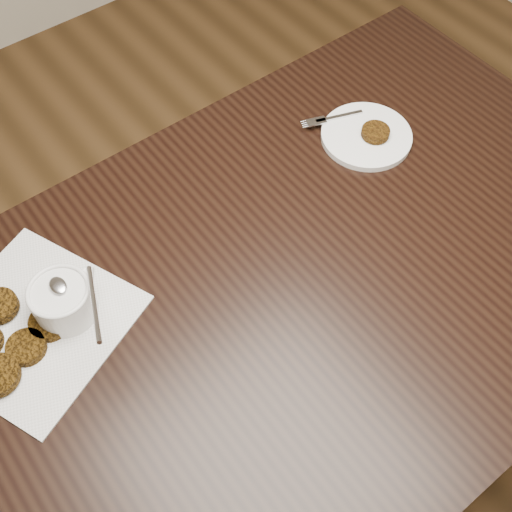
{
  "coord_description": "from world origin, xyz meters",
  "views": [
    {
      "loc": [
        -0.39,
        -0.35,
        1.69
      ],
      "look_at": [
        -0.02,
        0.13,
        0.8
      ],
      "focal_mm": 44.67,
      "sensor_mm": 36.0,
      "label": 1
    }
  ],
  "objects_px": {
    "plate_with_patty": "(367,134)",
    "table": "(290,363)",
    "napkin": "(33,324)",
    "sauce_ramekin": "(58,290)"
  },
  "relations": [
    {
      "from": "table",
      "to": "plate_with_patty",
      "type": "relative_size",
      "value": 7.5
    },
    {
      "from": "table",
      "to": "napkin",
      "type": "bearing_deg",
      "value": 155.12
    },
    {
      "from": "table",
      "to": "sauce_ramekin",
      "type": "bearing_deg",
      "value": 153.58
    },
    {
      "from": "plate_with_patty",
      "to": "napkin",
      "type": "bearing_deg",
      "value": 178.19
    },
    {
      "from": "napkin",
      "to": "plate_with_patty",
      "type": "relative_size",
      "value": 1.57
    },
    {
      "from": "table",
      "to": "plate_with_patty",
      "type": "xyz_separation_m",
      "value": [
        0.32,
        0.17,
        0.39
      ]
    },
    {
      "from": "plate_with_patty",
      "to": "table",
      "type": "bearing_deg",
      "value": -151.71
    },
    {
      "from": "napkin",
      "to": "table",
      "type": "bearing_deg",
      "value": -24.88
    },
    {
      "from": "sauce_ramekin",
      "to": "table",
      "type": "bearing_deg",
      "value": -26.42
    },
    {
      "from": "napkin",
      "to": "sauce_ramekin",
      "type": "height_order",
      "value": "sauce_ramekin"
    }
  ]
}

